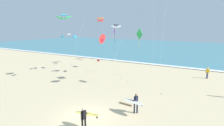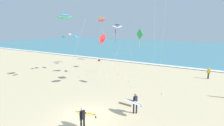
{
  "view_description": "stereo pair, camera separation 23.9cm",
  "coord_description": "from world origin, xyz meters",
  "px_view_note": "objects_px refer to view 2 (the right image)",
  "views": [
    {
      "loc": [
        9.21,
        -11.3,
        7.18
      ],
      "look_at": [
        -0.91,
        5.42,
        3.4
      ],
      "focal_mm": 30.64,
      "sensor_mm": 36.0,
      "label": 1
    },
    {
      "loc": [
        9.41,
        -11.18,
        7.18
      ],
      "look_at": [
        -0.91,
        5.42,
        3.4
      ],
      "focal_mm": 30.64,
      "sensor_mm": 36.0,
      "label": 2
    }
  ],
  "objects_px": {
    "kite_diamond_violet_distant": "(115,32)",
    "kite_arc_cobalt_extra": "(65,17)",
    "kite_arc_amber_high": "(101,20)",
    "kite_diamond_emerald_near": "(139,36)",
    "kite_arc_charcoal_close": "(117,26)",
    "lifeguard_flag": "(98,64)",
    "surfer_lead": "(84,116)",
    "kite_delta_scarlet_low": "(102,39)",
    "surfer_trailing": "(134,102)",
    "bystander_yellow_top": "(209,73)",
    "kite_arc_ivory_outer": "(70,36)",
    "driftwood_log": "(125,104)"
  },
  "relations": [
    {
      "from": "kite_delta_scarlet_low",
      "to": "kite_arc_ivory_outer",
      "type": "relative_size",
      "value": 1.05
    },
    {
      "from": "kite_delta_scarlet_low",
      "to": "driftwood_log",
      "type": "height_order",
      "value": "kite_delta_scarlet_low"
    },
    {
      "from": "kite_arc_charcoal_close",
      "to": "driftwood_log",
      "type": "distance_m",
      "value": 23.17
    },
    {
      "from": "kite_arc_charcoal_close",
      "to": "kite_diamond_emerald_near",
      "type": "bearing_deg",
      "value": -51.05
    },
    {
      "from": "driftwood_log",
      "to": "kite_arc_amber_high",
      "type": "bearing_deg",
      "value": 131.81
    },
    {
      "from": "kite_diamond_violet_distant",
      "to": "lifeguard_flag",
      "type": "height_order",
      "value": "kite_diamond_violet_distant"
    },
    {
      "from": "kite_arc_amber_high",
      "to": "kite_arc_charcoal_close",
      "type": "xyz_separation_m",
      "value": [
        0.04,
        5.35,
        -1.12
      ]
    },
    {
      "from": "surfer_trailing",
      "to": "driftwood_log",
      "type": "distance_m",
      "value": 2.18
    },
    {
      "from": "surfer_trailing",
      "to": "surfer_lead",
      "type": "bearing_deg",
      "value": -115.53
    },
    {
      "from": "surfer_lead",
      "to": "driftwood_log",
      "type": "bearing_deg",
      "value": 85.15
    },
    {
      "from": "kite_arc_charcoal_close",
      "to": "bystander_yellow_top",
      "type": "distance_m",
      "value": 19.09
    },
    {
      "from": "surfer_trailing",
      "to": "kite_diamond_violet_distant",
      "type": "bearing_deg",
      "value": 126.26
    },
    {
      "from": "surfer_lead",
      "to": "kite_arc_amber_high",
      "type": "distance_m",
      "value": 22.99
    },
    {
      "from": "kite_arc_ivory_outer",
      "to": "bystander_yellow_top",
      "type": "relative_size",
      "value": 3.79
    },
    {
      "from": "surfer_lead",
      "to": "kite_diamond_violet_distant",
      "type": "bearing_deg",
      "value": 114.24
    },
    {
      "from": "surfer_lead",
      "to": "lifeguard_flag",
      "type": "distance_m",
      "value": 17.1
    },
    {
      "from": "kite_arc_cobalt_extra",
      "to": "kite_arc_ivory_outer",
      "type": "bearing_deg",
      "value": 128.48
    },
    {
      "from": "kite_diamond_emerald_near",
      "to": "kite_diamond_violet_distant",
      "type": "relative_size",
      "value": 0.99
    },
    {
      "from": "kite_diamond_emerald_near",
      "to": "kite_arc_charcoal_close",
      "type": "height_order",
      "value": "kite_arc_charcoal_close"
    },
    {
      "from": "kite_diamond_violet_distant",
      "to": "kite_arc_amber_high",
      "type": "bearing_deg",
      "value": 160.14
    },
    {
      "from": "kite_arc_amber_high",
      "to": "kite_arc_cobalt_extra",
      "type": "distance_m",
      "value": 10.08
    },
    {
      "from": "kite_delta_scarlet_low",
      "to": "kite_arc_charcoal_close",
      "type": "bearing_deg",
      "value": 114.47
    },
    {
      "from": "kite_arc_charcoal_close",
      "to": "driftwood_log",
      "type": "relative_size",
      "value": 5.67
    },
    {
      "from": "kite_arc_cobalt_extra",
      "to": "lifeguard_flag",
      "type": "bearing_deg",
      "value": 80.47
    },
    {
      "from": "kite_diamond_emerald_near",
      "to": "kite_arc_charcoal_close",
      "type": "bearing_deg",
      "value": 128.95
    },
    {
      "from": "surfer_trailing",
      "to": "kite_arc_charcoal_close",
      "type": "height_order",
      "value": "kite_arc_charcoal_close"
    },
    {
      "from": "kite_delta_scarlet_low",
      "to": "bystander_yellow_top",
      "type": "height_order",
      "value": "kite_delta_scarlet_low"
    },
    {
      "from": "kite_arc_cobalt_extra",
      "to": "kite_arc_charcoal_close",
      "type": "bearing_deg",
      "value": 94.49
    },
    {
      "from": "kite_arc_cobalt_extra",
      "to": "kite_arc_amber_high",
      "type": "bearing_deg",
      "value": 97.1
    },
    {
      "from": "kite_diamond_violet_distant",
      "to": "kite_diamond_emerald_near",
      "type": "bearing_deg",
      "value": -42.77
    },
    {
      "from": "kite_arc_ivory_outer",
      "to": "driftwood_log",
      "type": "height_order",
      "value": "kite_arc_ivory_outer"
    },
    {
      "from": "surfer_lead",
      "to": "kite_diamond_violet_distant",
      "type": "xyz_separation_m",
      "value": [
        -7.78,
        17.28,
        5.14
      ]
    },
    {
      "from": "kite_diamond_violet_distant",
      "to": "kite_arc_cobalt_extra",
      "type": "relative_size",
      "value": 0.81
    },
    {
      "from": "kite_diamond_emerald_near",
      "to": "lifeguard_flag",
      "type": "height_order",
      "value": "kite_diamond_emerald_near"
    },
    {
      "from": "kite_delta_scarlet_low",
      "to": "kite_arc_cobalt_extra",
      "type": "bearing_deg",
      "value": -178.57
    },
    {
      "from": "surfer_trailing",
      "to": "kite_arc_cobalt_extra",
      "type": "distance_m",
      "value": 14.84
    },
    {
      "from": "surfer_trailing",
      "to": "kite_arc_ivory_outer",
      "type": "relative_size",
      "value": 0.35
    },
    {
      "from": "kite_arc_charcoal_close",
      "to": "kite_arc_cobalt_extra",
      "type": "xyz_separation_m",
      "value": [
        1.2,
        -15.35,
        1.17
      ]
    },
    {
      "from": "kite_arc_amber_high",
      "to": "kite_delta_scarlet_low",
      "type": "height_order",
      "value": "kite_arc_amber_high"
    },
    {
      "from": "kite_diamond_violet_distant",
      "to": "surfer_trailing",
      "type": "bearing_deg",
      "value": -53.74
    },
    {
      "from": "kite_diamond_emerald_near",
      "to": "kite_arc_ivory_outer",
      "type": "xyz_separation_m",
      "value": [
        -12.72,
        1.94,
        -0.42
      ]
    },
    {
      "from": "kite_diamond_violet_distant",
      "to": "kite_arc_cobalt_extra",
      "type": "bearing_deg",
      "value": -105.42
    },
    {
      "from": "kite_diamond_emerald_near",
      "to": "driftwood_log",
      "type": "relative_size",
      "value": 5.22
    },
    {
      "from": "bystander_yellow_top",
      "to": "kite_delta_scarlet_low",
      "type": "bearing_deg",
      "value": -134.75
    },
    {
      "from": "kite_arc_charcoal_close",
      "to": "kite_diamond_violet_distant",
      "type": "bearing_deg",
      "value": -61.63
    },
    {
      "from": "kite_arc_charcoal_close",
      "to": "lifeguard_flag",
      "type": "height_order",
      "value": "kite_arc_charcoal_close"
    },
    {
      "from": "surfer_lead",
      "to": "kite_delta_scarlet_low",
      "type": "xyz_separation_m",
      "value": [
        -4.46,
        8.73,
        4.68
      ]
    },
    {
      "from": "kite_diamond_emerald_near",
      "to": "lifeguard_flag",
      "type": "distance_m",
      "value": 10.46
    },
    {
      "from": "kite_arc_cobalt_extra",
      "to": "lifeguard_flag",
      "type": "relative_size",
      "value": 4.13
    },
    {
      "from": "surfer_trailing",
      "to": "bystander_yellow_top",
      "type": "distance_m",
      "value": 15.8
    }
  ]
}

